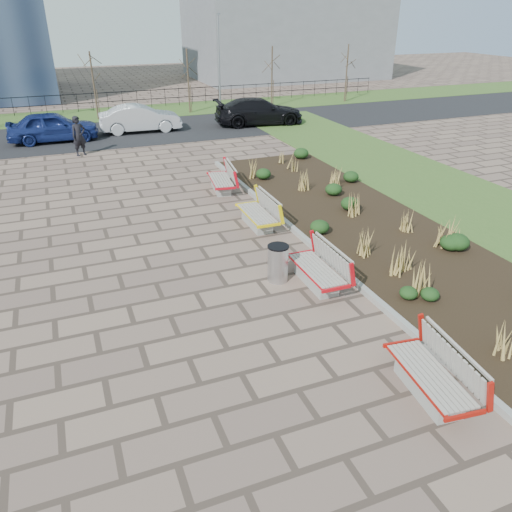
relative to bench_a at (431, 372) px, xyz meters
name	(u,v)px	position (x,y,z in m)	size (l,w,h in m)	color
ground	(241,374)	(-3.00, 1.79, -0.50)	(120.00, 120.00, 0.00)	#735D4F
planting_bed	(371,229)	(3.25, 6.79, -0.45)	(4.50, 18.00, 0.10)	black
planting_curb	(306,240)	(0.92, 6.79, -0.42)	(0.16, 18.00, 0.15)	gray
grass_verge_near	(486,210)	(8.00, 6.79, -0.48)	(5.00, 38.00, 0.04)	#33511E
grass_verge_far	(96,115)	(-3.00, 29.79, -0.48)	(80.00, 5.00, 0.04)	#33511E
road	(107,134)	(-3.00, 23.79, -0.49)	(80.00, 7.00, 0.02)	black
bench_a	(431,372)	(0.00, 0.00, 0.00)	(0.90, 2.10, 1.00)	#AF140B
bench_b	(317,267)	(0.00, 4.39, 0.00)	(0.90, 2.10, 1.00)	red
bench_c	(257,212)	(0.00, 8.50, 0.00)	(0.90, 2.10, 1.00)	yellow
bench_d	(221,178)	(0.00, 12.30, 0.00)	(0.90, 2.10, 1.00)	red
litter_bin	(278,264)	(-0.83, 4.94, -0.01)	(0.53, 0.53, 0.97)	#B2B2B7
pedestrian	(79,136)	(-4.65, 19.70, 0.43)	(0.68, 0.45, 1.86)	black
car_blue	(53,127)	(-5.76, 23.07, 0.29)	(1.83, 4.54, 1.55)	navy
car_silver	(140,118)	(-1.08, 23.71, 0.26)	(1.57, 4.51, 1.49)	#ABADB3
car_black	(259,111)	(5.93, 23.07, 0.29)	(2.16, 5.32, 1.54)	black
tree_c	(94,86)	(-3.00, 28.29, 1.54)	(1.40, 1.40, 4.00)	#4C3D2D
tree_d	(188,81)	(3.00, 28.29, 1.54)	(1.40, 1.40, 4.00)	#4C3D2D
tree_e	(272,77)	(9.00, 28.29, 1.54)	(1.40, 1.40, 4.00)	#4C3D2D
tree_f	(347,73)	(15.00, 28.29, 1.54)	(1.40, 1.40, 4.00)	#4C3D2D
lamp_east	(219,65)	(5.00, 27.79, 2.54)	(0.24, 0.60, 6.00)	gray
railing_fence	(93,102)	(-3.00, 31.29, 0.14)	(44.00, 0.10, 1.20)	black
building_grey	(285,23)	(17.00, 43.79, 4.50)	(18.00, 12.00, 10.00)	slate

